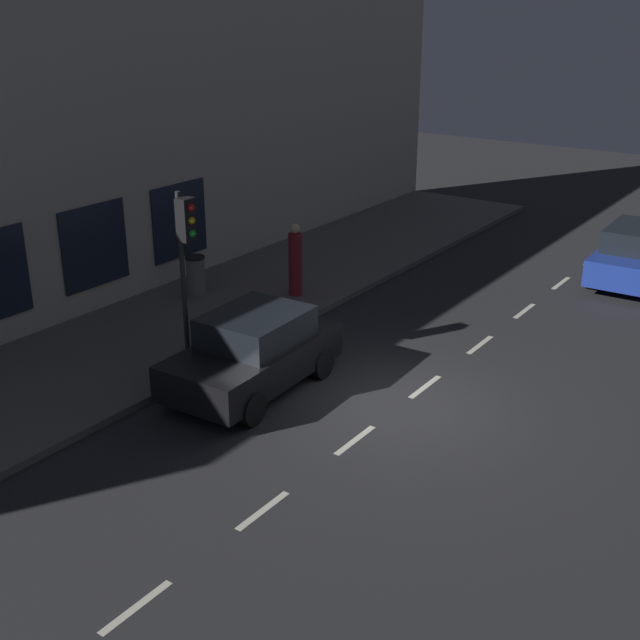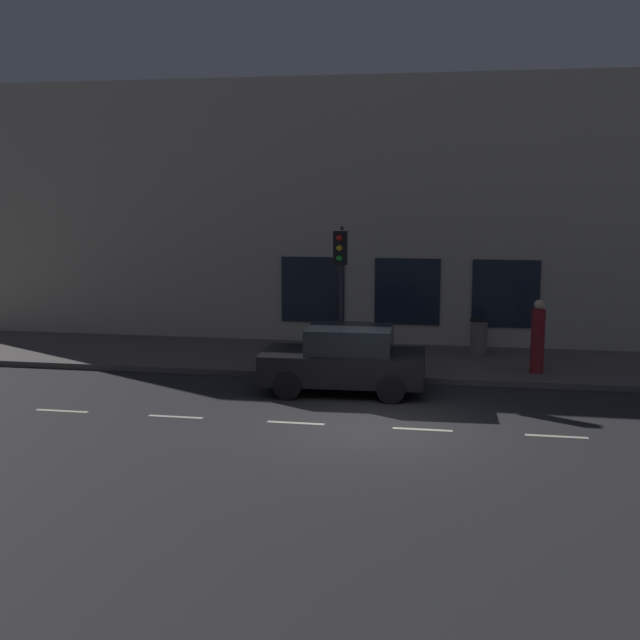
# 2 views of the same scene
# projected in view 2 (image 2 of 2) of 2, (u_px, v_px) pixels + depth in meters

# --- Properties ---
(ground_plane) EXTENTS (60.00, 60.00, 0.00)m
(ground_plane) POSITION_uv_depth(u_px,v_px,m) (373.00, 427.00, 16.77)
(ground_plane) COLOR #28282B
(sidewalk) EXTENTS (4.50, 32.00, 0.15)m
(sidewalk) POSITION_uv_depth(u_px,v_px,m) (400.00, 361.00, 22.83)
(sidewalk) COLOR #5B5654
(sidewalk) RESTS_ON ground
(building_facade) EXTENTS (0.65, 32.00, 8.08)m
(building_facade) POSITION_uv_depth(u_px,v_px,m) (409.00, 214.00, 24.70)
(building_facade) COLOR beige
(building_facade) RESTS_ON ground
(lane_centre_line) EXTENTS (0.12, 27.20, 0.01)m
(lane_centre_line) POSITION_uv_depth(u_px,v_px,m) (423.00, 429.00, 16.59)
(lane_centre_line) COLOR beige
(lane_centre_line) RESTS_ON ground
(traffic_light) EXTENTS (0.45, 0.32, 3.71)m
(traffic_light) POSITION_uv_depth(u_px,v_px,m) (341.00, 265.00, 20.56)
(traffic_light) COLOR #2D2D30
(traffic_light) RESTS_ON sidewalk
(parked_car_0) EXTENTS (2.08, 3.89, 1.58)m
(parked_car_0) POSITION_uv_depth(u_px,v_px,m) (345.00, 360.00, 19.54)
(parked_car_0) COLOR black
(parked_car_0) RESTS_ON ground
(pedestrian_0) EXTENTS (0.40, 0.40, 1.87)m
(pedestrian_0) POSITION_uv_depth(u_px,v_px,m) (538.00, 338.00, 20.98)
(pedestrian_0) COLOR maroon
(pedestrian_0) RESTS_ON sidewalk
(trash_bin) EXTENTS (0.50, 0.50, 1.02)m
(trash_bin) POSITION_uv_depth(u_px,v_px,m) (479.00, 337.00, 23.34)
(trash_bin) COLOR slate
(trash_bin) RESTS_ON sidewalk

